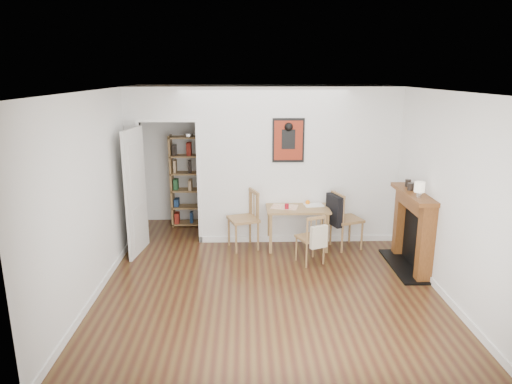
{
  "coord_description": "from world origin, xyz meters",
  "views": [
    {
      "loc": [
        -0.31,
        -6.01,
        2.82
      ],
      "look_at": [
        -0.14,
        0.6,
        1.08
      ],
      "focal_mm": 32.0,
      "sensor_mm": 36.0,
      "label": 1
    }
  ],
  "objects_px": {
    "fireplace": "(414,228)",
    "chair_left": "(243,220)",
    "red_glass": "(287,206)",
    "notebook": "(314,205)",
    "bookshelf": "(190,182)",
    "chair_right": "(346,219)",
    "ceramic_jar_a": "(411,187)",
    "dining_table": "(297,212)",
    "orange_fruit": "(308,202)",
    "ceramic_jar_b": "(408,183)",
    "chair_front": "(311,238)",
    "mantel_lamp": "(420,188)"
  },
  "relations": [
    {
      "from": "mantel_lamp",
      "to": "ceramic_jar_a",
      "type": "height_order",
      "value": "mantel_lamp"
    },
    {
      "from": "chair_left",
      "to": "ceramic_jar_a",
      "type": "relative_size",
      "value": 9.01
    },
    {
      "from": "orange_fruit",
      "to": "notebook",
      "type": "relative_size",
      "value": 0.26
    },
    {
      "from": "chair_front",
      "to": "red_glass",
      "type": "relative_size",
      "value": 9.01
    },
    {
      "from": "fireplace",
      "to": "ceramic_jar_b",
      "type": "xyz_separation_m",
      "value": [
        -0.02,
        0.32,
        0.6
      ]
    },
    {
      "from": "chair_front",
      "to": "notebook",
      "type": "xyz_separation_m",
      "value": [
        0.15,
        0.74,
        0.3
      ]
    },
    {
      "from": "fireplace",
      "to": "notebook",
      "type": "bearing_deg",
      "value": 144.97
    },
    {
      "from": "chair_right",
      "to": "chair_left",
      "type": "bearing_deg",
      "value": 179.19
    },
    {
      "from": "chair_right",
      "to": "ceramic_jar_a",
      "type": "bearing_deg",
      "value": -42.94
    },
    {
      "from": "bookshelf",
      "to": "notebook",
      "type": "distance_m",
      "value": 2.42
    },
    {
      "from": "bookshelf",
      "to": "fireplace",
      "type": "height_order",
      "value": "bookshelf"
    },
    {
      "from": "fireplace",
      "to": "ceramic_jar_a",
      "type": "xyz_separation_m",
      "value": [
        -0.06,
        0.09,
        0.6
      ]
    },
    {
      "from": "chair_right",
      "to": "bookshelf",
      "type": "height_order",
      "value": "bookshelf"
    },
    {
      "from": "dining_table",
      "to": "chair_front",
      "type": "bearing_deg",
      "value": -78.58
    },
    {
      "from": "dining_table",
      "to": "fireplace",
      "type": "distance_m",
      "value": 1.82
    },
    {
      "from": "ceramic_jar_b",
      "to": "chair_front",
      "type": "bearing_deg",
      "value": -175.04
    },
    {
      "from": "chair_right",
      "to": "ceramic_jar_b",
      "type": "bearing_deg",
      "value": -30.87
    },
    {
      "from": "chair_front",
      "to": "orange_fruit",
      "type": "xyz_separation_m",
      "value": [
        0.05,
        0.79,
        0.33
      ]
    },
    {
      "from": "chair_left",
      "to": "dining_table",
      "type": "bearing_deg",
      "value": 1.79
    },
    {
      "from": "orange_fruit",
      "to": "ceramic_jar_a",
      "type": "height_order",
      "value": "ceramic_jar_a"
    },
    {
      "from": "mantel_lamp",
      "to": "fireplace",
      "type": "bearing_deg",
      "value": 73.62
    },
    {
      "from": "mantel_lamp",
      "to": "chair_right",
      "type": "bearing_deg",
      "value": 123.45
    },
    {
      "from": "notebook",
      "to": "ceramic_jar_b",
      "type": "height_order",
      "value": "ceramic_jar_b"
    },
    {
      "from": "notebook",
      "to": "bookshelf",
      "type": "bearing_deg",
      "value": 153.1
    },
    {
      "from": "red_glass",
      "to": "bookshelf",
      "type": "bearing_deg",
      "value": 142.96
    },
    {
      "from": "red_glass",
      "to": "notebook",
      "type": "distance_m",
      "value": 0.5
    },
    {
      "from": "chair_front",
      "to": "red_glass",
      "type": "height_order",
      "value": "chair_front"
    },
    {
      "from": "ceramic_jar_b",
      "to": "bookshelf",
      "type": "bearing_deg",
      "value": 153.76
    },
    {
      "from": "bookshelf",
      "to": "red_glass",
      "type": "distance_m",
      "value": 2.12
    },
    {
      "from": "dining_table",
      "to": "chair_right",
      "type": "xyz_separation_m",
      "value": [
        0.79,
        -0.05,
        -0.11
      ]
    },
    {
      "from": "notebook",
      "to": "ceramic_jar_b",
      "type": "relative_size",
      "value": 2.84
    },
    {
      "from": "chair_left",
      "to": "fireplace",
      "type": "distance_m",
      "value": 2.64
    },
    {
      "from": "bookshelf",
      "to": "red_glass",
      "type": "relative_size",
      "value": 19.78
    },
    {
      "from": "fireplace",
      "to": "notebook",
      "type": "xyz_separation_m",
      "value": [
        -1.33,
        0.93,
        0.08
      ]
    },
    {
      "from": "fireplace",
      "to": "orange_fruit",
      "type": "relative_size",
      "value": 16.12
    },
    {
      "from": "dining_table",
      "to": "chair_left",
      "type": "bearing_deg",
      "value": -178.21
    },
    {
      "from": "dining_table",
      "to": "notebook",
      "type": "relative_size",
      "value": 3.33
    },
    {
      "from": "chair_front",
      "to": "notebook",
      "type": "height_order",
      "value": "chair_front"
    },
    {
      "from": "chair_left",
      "to": "ceramic_jar_b",
      "type": "xyz_separation_m",
      "value": [
        2.48,
        -0.5,
        0.73
      ]
    },
    {
      "from": "fireplace",
      "to": "chair_left",
      "type": "bearing_deg",
      "value": 161.8
    },
    {
      "from": "dining_table",
      "to": "red_glass",
      "type": "height_order",
      "value": "red_glass"
    },
    {
      "from": "orange_fruit",
      "to": "ceramic_jar_b",
      "type": "distance_m",
      "value": 1.63
    },
    {
      "from": "chair_right",
      "to": "ceramic_jar_b",
      "type": "relative_size",
      "value": 8.91
    },
    {
      "from": "chair_front",
      "to": "mantel_lamp",
      "type": "xyz_separation_m",
      "value": [
        1.39,
        -0.5,
        0.9
      ]
    },
    {
      "from": "ceramic_jar_a",
      "to": "notebook",
      "type": "bearing_deg",
      "value": 146.42
    },
    {
      "from": "chair_front",
      "to": "bookshelf",
      "type": "bearing_deg",
      "value": 137.59
    },
    {
      "from": "notebook",
      "to": "mantel_lamp",
      "type": "height_order",
      "value": "mantel_lamp"
    },
    {
      "from": "dining_table",
      "to": "ceramic_jar_a",
      "type": "distance_m",
      "value": 1.83
    },
    {
      "from": "mantel_lamp",
      "to": "ceramic_jar_a",
      "type": "relative_size",
      "value": 2.04
    },
    {
      "from": "chair_front",
      "to": "mantel_lamp",
      "type": "relative_size",
      "value": 3.53
    }
  ]
}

